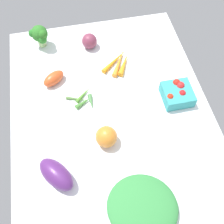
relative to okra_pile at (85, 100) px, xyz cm
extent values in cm
cube|color=white|center=(8.35, 9.17, -1.86)|extent=(104.00, 76.00, 2.00)
cone|color=#468336|center=(1.29, -0.55, 0.09)|extent=(5.18, 7.48, 1.90)
cone|color=#50783A|center=(-0.93, -2.72, -0.22)|extent=(4.17, 9.06, 1.28)
cone|color=#467E42|center=(1.77, 2.27, 0.08)|extent=(6.81, 2.11, 1.89)
cone|color=#528E30|center=(-2.70, 0.04, -0.05)|extent=(7.35, 7.60, 1.62)
cube|color=teal|center=(5.87, 35.54, 1.64)|extent=(11.16, 11.16, 5.00)
sphere|color=red|center=(3.55, 37.11, 3.84)|extent=(3.20, 3.20, 3.20)
sphere|color=red|center=(7.14, 36.68, 3.87)|extent=(2.56, 2.56, 2.56)
sphere|color=red|center=(7.73, 31.66, 3.77)|extent=(2.50, 2.50, 2.50)
sphere|color=red|center=(1.97, 36.08, 3.80)|extent=(3.04, 3.04, 3.04)
sphere|color=orange|center=(18.86, 5.02, 2.98)|extent=(7.67, 7.67, 7.67)
ellipsoid|color=#D14F23|center=(-11.58, -10.82, 1.58)|extent=(9.37, 10.61, 4.88)
cylinder|color=#A1C980|center=(-33.68, -14.17, 1.19)|extent=(3.45, 3.45, 4.09)
sphere|color=#2C7226|center=(-33.68, -14.17, 5.87)|extent=(7.04, 7.04, 7.04)
sphere|color=#266D25|center=(-33.67, -16.99, 6.53)|extent=(3.36, 3.36, 3.36)
sphere|color=#296A21|center=(-31.36, -12.57, 7.21)|extent=(3.79, 3.79, 3.79)
sphere|color=#287325|center=(-31.00, -13.29, 4.97)|extent=(3.84, 3.84, 3.84)
sphere|color=#267725|center=(-30.99, -13.34, 4.91)|extent=(2.91, 2.91, 2.91)
sphere|color=#32701F|center=(-36.34, -15.11, 5.62)|extent=(3.92, 3.92, 3.92)
ellipsoid|color=#33823F|center=(43.88, 11.49, 1.69)|extent=(26.88, 27.76, 5.10)
sphere|color=brown|center=(-28.47, 6.52, 2.48)|extent=(6.67, 6.67, 6.67)
cone|color=orange|center=(-14.30, 18.99, 0.37)|extent=(11.89, 7.80, 2.47)
cone|color=orange|center=(-15.78, 17.18, 0.27)|extent=(14.66, 9.04, 2.26)
cone|color=orange|center=(-17.09, 15.60, 0.22)|extent=(11.73, 13.42, 2.16)
ellipsoid|color=#522568|center=(28.67, -13.34, 2.70)|extent=(15.49, 14.16, 7.12)
camera|label=1|loc=(58.36, -1.00, 86.62)|focal=42.60mm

